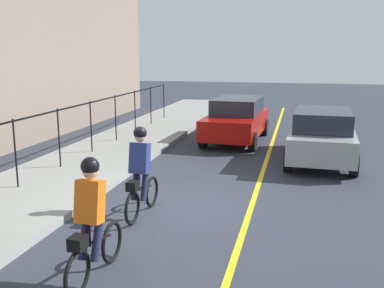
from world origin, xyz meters
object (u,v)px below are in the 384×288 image
object	(u,v)px
patrol_sedan	(322,135)
parked_sedan_rear	(237,119)
cyclist_follow	(91,221)
cyclist_lead	(140,172)

from	to	relation	value
patrol_sedan	parked_sedan_rear	xyz separation A→B (m)	(2.58, 2.91, 0.00)
cyclist_follow	parked_sedan_rear	xyz separation A→B (m)	(10.76, -0.55, -0.09)
cyclist_follow	patrol_sedan	xyz separation A→B (m)	(8.18, -3.46, -0.09)
patrol_sedan	parked_sedan_rear	bearing A→B (deg)	51.12
cyclist_lead	cyclist_follow	distance (m)	2.61
cyclist_lead	cyclist_follow	xyz separation A→B (m)	(-2.60, -0.22, 0.00)
parked_sedan_rear	cyclist_lead	bearing A→B (deg)	-2.35
patrol_sedan	parked_sedan_rear	distance (m)	3.89
patrol_sedan	parked_sedan_rear	size ratio (longest dim) A/B	1.00
patrol_sedan	cyclist_follow	bearing A→B (deg)	159.73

